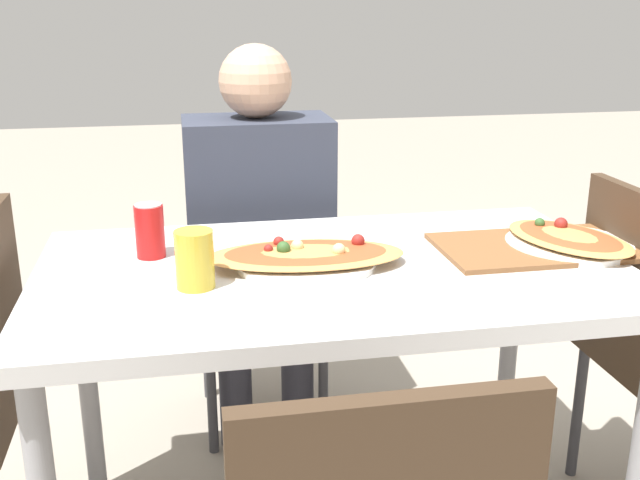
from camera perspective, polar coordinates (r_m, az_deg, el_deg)
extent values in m
cube|color=silver|center=(1.68, 1.04, -2.59)|extent=(1.31, 0.76, 0.04)
cylinder|color=#99999E|center=(1.80, 23.16, -16.03)|extent=(0.05, 0.05, 0.71)
cylinder|color=#99999E|center=(2.11, -17.31, -10.07)|extent=(0.05, 0.05, 0.71)
cylinder|color=#99999E|center=(2.29, 14.23, -7.57)|extent=(0.05, 0.05, 0.71)
cube|color=#3F2D1E|center=(2.36, -4.60, -4.22)|extent=(0.40, 0.40, 0.04)
cube|color=#3F2D1E|center=(2.46, -5.21, 2.55)|extent=(0.38, 0.03, 0.44)
cylinder|color=#38383D|center=(2.33, 0.25, -10.66)|extent=(0.03, 0.03, 0.41)
cylinder|color=#38383D|center=(2.29, -8.28, -11.30)|extent=(0.03, 0.03, 0.41)
cylinder|color=#38383D|center=(2.63, -1.17, -7.19)|extent=(0.03, 0.03, 0.41)
cylinder|color=#38383D|center=(2.60, -8.66, -7.70)|extent=(0.03, 0.03, 0.41)
cylinder|color=#38383D|center=(2.12, -21.24, -15.06)|extent=(0.03, 0.03, 0.41)
cube|color=#3F2D1E|center=(1.96, 22.41, -2.70)|extent=(0.03, 0.38, 0.44)
cylinder|color=#38383D|center=(2.29, 19.05, -12.20)|extent=(0.03, 0.03, 0.41)
cylinder|color=#2D2D38|center=(2.34, -1.74, -9.96)|extent=(0.10, 0.10, 0.45)
cylinder|color=#2D2D38|center=(2.32, -6.48, -10.31)|extent=(0.10, 0.10, 0.45)
cube|color=#333847|center=(2.24, -4.69, 2.40)|extent=(0.43, 0.26, 0.54)
sphere|color=tan|center=(2.17, -4.94, 11.98)|extent=(0.21, 0.21, 0.21)
cylinder|color=white|center=(1.67, -1.08, -1.69)|extent=(0.31, 0.31, 0.01)
ellipsoid|color=tan|center=(1.66, -1.08, -1.13)|extent=(0.46, 0.25, 0.02)
ellipsoid|color=#C14C28|center=(1.66, -1.08, -0.94)|extent=(0.37, 0.20, 0.01)
sphere|color=maroon|center=(1.71, -3.16, -0.14)|extent=(0.03, 0.03, 0.03)
sphere|color=maroon|center=(1.71, 2.92, -0.05)|extent=(0.03, 0.03, 0.03)
sphere|color=maroon|center=(1.67, -3.95, -0.68)|extent=(0.02, 0.02, 0.02)
sphere|color=beige|center=(1.65, 1.45, -0.75)|extent=(0.03, 0.03, 0.03)
sphere|color=beige|center=(1.68, -1.74, -0.43)|extent=(0.03, 0.03, 0.03)
sphere|color=#335928|center=(1.66, -2.80, -0.63)|extent=(0.03, 0.03, 0.03)
cylinder|color=red|center=(1.75, -12.84, 0.65)|extent=(0.07, 0.07, 0.12)
cylinder|color=silver|center=(1.73, -12.98, 2.62)|extent=(0.06, 0.06, 0.00)
cylinder|color=gold|center=(1.54, -9.53, -1.46)|extent=(0.08, 0.08, 0.12)
cube|color=brown|center=(1.85, 16.08, -0.52)|extent=(0.46, 0.28, 0.01)
cylinder|color=white|center=(1.88, 18.40, -0.34)|extent=(0.30, 0.30, 0.01)
ellipsoid|color=tan|center=(1.88, 18.45, 0.16)|extent=(0.31, 0.39, 0.02)
ellipsoid|color=#C14C28|center=(1.88, 18.47, 0.33)|extent=(0.26, 0.32, 0.01)
sphere|color=#335928|center=(1.93, 16.40, 1.25)|extent=(0.03, 0.03, 0.03)
sphere|color=maroon|center=(1.93, 17.88, 1.17)|extent=(0.03, 0.03, 0.03)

